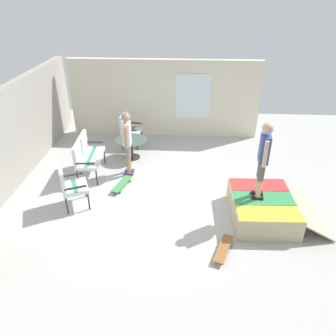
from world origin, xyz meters
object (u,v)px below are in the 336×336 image
patio_table (132,145)px  person_skater (263,156)px  patio_chair_near_house (128,127)px  skateboard_by_bench (122,184)px  patio_chair_by_wall (69,183)px  skateboard_spare (223,248)px  person_watching (127,139)px  patio_bench (86,153)px  skate_ramp (263,208)px

patio_table → person_skater: 4.13m
patio_chair_near_house → skateboard_by_bench: 2.47m
patio_chair_by_wall → skateboard_spare: size_ratio=1.24×
patio_chair_by_wall → person_watching: bearing=-34.1°
patio_chair_near_house → person_watching: bearing=-170.5°
skateboard_by_bench → person_skater: bearing=-107.2°
patio_chair_near_house → patio_chair_by_wall: 3.35m
person_skater → patio_chair_by_wall: bearing=88.6°
skateboard_spare → patio_bench: bearing=50.8°
patio_chair_near_house → person_skater: person_skater is taller
skateboard_by_bench → person_watching: bearing=-5.8°
person_watching → patio_table: bearing=3.8°
skate_ramp → person_skater: (0.06, 0.16, 1.21)m
skateboard_by_bench → patio_chair_by_wall: bearing=131.2°
skate_ramp → skateboard_by_bench: skate_ramp is taller
skate_ramp → skateboard_spare: skate_ramp is taller
person_skater → skateboard_spare: (-1.18, 0.77, -1.38)m
patio_chair_near_house → skateboard_by_bench: size_ratio=1.24×
skateboard_by_bench → skateboard_spare: 3.15m
skateboard_spare → skateboard_by_bench: bearing=47.5°
patio_bench → patio_table: size_ratio=1.43×
skate_ramp → patio_table: (2.61, 3.24, 0.15)m
skateboard_spare → person_skater: bearing=-33.2°
patio_chair_by_wall → person_watching: person_watching is taller
patio_chair_near_house → person_watching: 1.78m
skate_ramp → skateboard_by_bench: (1.02, 3.25, -0.17)m
person_watching → skateboard_spare: size_ratio=2.06×
skate_ramp → patio_table: 4.16m
person_skater → skate_ramp: bearing=-111.7°
patio_bench → patio_chair_by_wall: same height
skateboard_by_bench → skateboard_spare: (-2.13, -2.32, 0.00)m
person_skater → skateboard_spare: size_ratio=2.01×
patio_bench → patio_chair_near_house: size_ratio=1.26×
skate_ramp → person_watching: 3.69m
person_watching → skateboard_by_bench: person_watching is taller
patio_bench → patio_chair_by_wall: (-1.45, -0.03, -0.00)m
patio_chair_by_wall → skateboard_by_bench: 1.41m
skate_ramp → person_watching: size_ratio=1.17×
patio_chair_by_wall → person_watching: (1.55, -1.05, 0.37)m
skate_ramp → patio_chair_near_house: bearing=45.4°
skate_ramp → patio_chair_near_house: patio_chair_near_house is taller
skateboard_by_bench → patio_chair_near_house: bearing=5.1°
patio_chair_near_house → patio_table: size_ratio=1.13×
patio_chair_near_house → person_skater: bearing=-135.4°
patio_chair_by_wall → skateboard_by_bench: bearing=-48.8°
patio_table → skate_ramp: bearing=-128.8°
patio_bench → skateboard_by_bench: patio_bench is taller
patio_chair_by_wall → skateboard_by_bench: patio_chair_by_wall is taller
patio_bench → person_watching: bearing=-84.6°
patio_chair_by_wall → patio_table: size_ratio=1.13×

